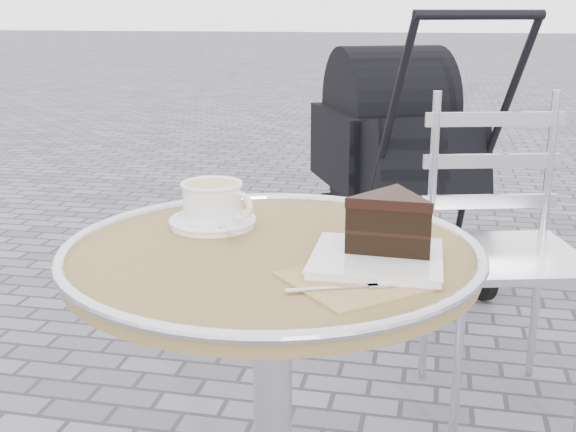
% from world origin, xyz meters
% --- Properties ---
extents(cafe_table, '(0.72, 0.72, 0.74)m').
position_xyz_m(cafe_table, '(0.00, 0.00, 0.57)').
color(cafe_table, silver).
rests_on(cafe_table, ground).
extents(cappuccino_set, '(0.16, 0.17, 0.08)m').
position_xyz_m(cappuccino_set, '(-0.14, 0.11, 0.77)').
color(cappuccino_set, white).
rests_on(cappuccino_set, cafe_table).
extents(cake_plate_set, '(0.28, 0.35, 0.11)m').
position_xyz_m(cake_plate_set, '(0.20, -0.03, 0.78)').
color(cake_plate_set, tan).
rests_on(cake_plate_set, cafe_table).
extents(bistro_chair, '(0.50, 0.50, 0.90)m').
position_xyz_m(bistro_chair, '(0.45, 0.93, 0.56)').
color(bistro_chair, silver).
rests_on(bistro_chair, ground).
extents(baby_stroller, '(0.89, 1.18, 1.13)m').
position_xyz_m(baby_stroller, '(0.10, 1.94, 0.51)').
color(baby_stroller, black).
rests_on(baby_stroller, ground).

